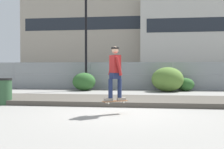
# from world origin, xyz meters

# --- Properties ---
(ground_plane) EXTENTS (120.00, 120.00, 0.00)m
(ground_plane) POSITION_xyz_m (0.00, 0.00, 0.00)
(ground_plane) COLOR gray
(gravel_berm) EXTENTS (12.65, 2.68, 0.18)m
(gravel_berm) POSITION_xyz_m (0.00, 2.36, 0.09)
(gravel_berm) COLOR #4C473F
(gravel_berm) RESTS_ON ground_plane
(skateboard) EXTENTS (0.78, 0.59, 0.07)m
(skateboard) POSITION_xyz_m (-0.10, -0.29, 0.40)
(skateboard) COLOR #9E5B33
(skater) EXTENTS (0.66, 0.61, 1.66)m
(skater) POSITION_xyz_m (-0.10, -0.29, 1.34)
(skater) COLOR gray
(skater) RESTS_ON skateboard
(chain_fence) EXTENTS (27.61, 0.06, 1.85)m
(chain_fence) POSITION_xyz_m (0.00, 8.69, 0.93)
(chain_fence) COLOR gray
(chain_fence) RESTS_ON ground_plane
(street_lamp) EXTENTS (0.44, 0.44, 7.77)m
(street_lamp) POSITION_xyz_m (-2.87, 8.00, 4.75)
(street_lamp) COLOR black
(street_lamp) RESTS_ON ground_plane
(parked_car_near) EXTENTS (4.53, 2.22, 1.66)m
(parked_car_near) POSITION_xyz_m (-5.43, 10.69, 0.84)
(parked_car_near) COLOR #B7BABF
(parked_car_near) RESTS_ON ground_plane
(library_building) EXTENTS (28.31, 14.60, 16.75)m
(library_building) POSITION_xyz_m (-9.63, 47.14, 8.38)
(library_building) COLOR #9E9384
(library_building) RESTS_ON ground_plane
(office_block) EXTENTS (27.81, 12.83, 14.85)m
(office_block) POSITION_xyz_m (14.51, 43.33, 7.42)
(office_block) COLOR #B2AFA8
(office_block) RESTS_ON ground_plane
(shrub_left) EXTENTS (1.49, 1.22, 1.15)m
(shrub_left) POSITION_xyz_m (-2.95, 7.71, 0.58)
(shrub_left) COLOR #2D5B28
(shrub_left) RESTS_ON ground_plane
(shrub_center) EXTENTS (1.94, 1.59, 1.50)m
(shrub_center) POSITION_xyz_m (2.32, 7.63, 0.75)
(shrub_center) COLOR #567A33
(shrub_center) RESTS_ON ground_plane
(shrub_right) EXTENTS (1.07, 0.88, 0.83)m
(shrub_right) POSITION_xyz_m (3.49, 8.10, 0.41)
(shrub_right) COLOR #2D5B28
(shrub_right) RESTS_ON ground_plane
(trash_bin) EXTENTS (0.59, 0.59, 1.03)m
(trash_bin) POSITION_xyz_m (-4.59, 1.23, 0.52)
(trash_bin) COLOR #2D5133
(trash_bin) RESTS_ON ground_plane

